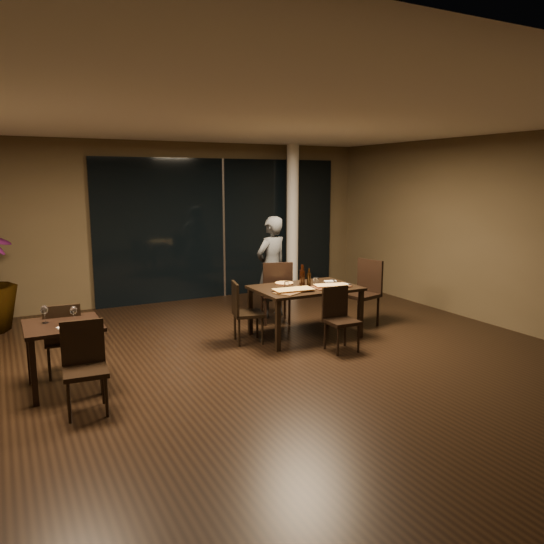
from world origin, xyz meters
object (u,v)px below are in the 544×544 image
(main_table, at_px, (305,292))
(bottle_c, at_px, (302,275))
(chair_main_left, at_px, (243,309))
(side_table, at_px, (63,335))
(chair_main_near, at_px, (339,315))
(chair_main_right, at_px, (365,289))
(chair_side_near, at_px, (84,362))
(diner, at_px, (272,267))
(chair_side_far, at_px, (63,336))
(bottle_a, at_px, (303,276))
(bottle_b, at_px, (309,277))
(chair_main_far, at_px, (276,289))

(main_table, xyz_separation_m, bottle_c, (0.02, 0.13, 0.23))
(main_table, xyz_separation_m, chair_main_left, (-0.95, 0.13, -0.18))
(side_table, bearing_deg, chair_main_near, -3.99)
(chair_main_left, xyz_separation_m, chair_main_right, (2.13, -0.01, 0.09))
(chair_main_right, distance_m, chair_side_near, 4.65)
(diner, bearing_deg, chair_side_near, 18.78)
(side_table, bearing_deg, chair_side_far, 85.82)
(main_table, height_order, chair_side_far, chair_side_far)
(chair_side_near, bearing_deg, bottle_c, 26.33)
(chair_side_near, bearing_deg, chair_main_left, 33.98)
(bottle_a, height_order, bottle_b, bottle_a)
(bottle_a, bearing_deg, side_table, -170.82)
(side_table, relative_size, chair_side_near, 0.88)
(side_table, xyz_separation_m, diner, (3.49, 1.74, 0.23))
(chair_main_far, relative_size, chair_main_near, 1.18)
(chair_side_far, height_order, chair_side_near, chair_side_near)
(bottle_a, bearing_deg, chair_side_near, -159.41)
(chair_main_left, relative_size, chair_main_right, 0.84)
(main_table, height_order, chair_side_near, chair_side_near)
(chair_main_right, xyz_separation_m, chair_side_far, (-4.55, -0.21, -0.09))
(main_table, xyz_separation_m, chair_main_right, (1.18, 0.12, -0.09))
(chair_side_far, bearing_deg, bottle_a, -173.92)
(side_table, relative_size, bottle_a, 2.51)
(chair_main_left, relative_size, bottle_c, 2.83)
(chair_main_near, height_order, chair_side_near, chair_side_near)
(side_table, xyz_separation_m, chair_main_far, (3.35, 1.30, -0.05))
(chair_main_far, bearing_deg, chair_side_far, 33.01)
(main_table, distance_m, chair_main_near, 0.77)
(chair_main_right, relative_size, chair_side_far, 1.17)
(main_table, bearing_deg, chair_side_far, -178.44)
(chair_main_far, xyz_separation_m, bottle_c, (0.07, -0.67, 0.33))
(chair_main_far, distance_m, diner, 0.54)
(chair_main_right, bearing_deg, bottle_a, -100.39)
(chair_main_right, relative_size, diner, 0.61)
(bottle_c, bearing_deg, chair_main_left, -179.97)
(diner, bearing_deg, chair_side_far, 4.18)
(chair_main_right, bearing_deg, chair_side_near, -87.61)
(main_table, distance_m, chair_main_right, 1.19)
(bottle_b, xyz_separation_m, bottle_c, (-0.05, 0.12, 0.02))
(chair_main_left, xyz_separation_m, bottle_c, (0.97, 0.00, 0.41))
(main_table, distance_m, bottle_b, 0.22)
(main_table, height_order, chair_main_right, chair_main_right)
(chair_main_near, relative_size, chair_side_near, 0.95)
(chair_main_left, bearing_deg, chair_main_far, -40.02)
(chair_side_near, bearing_deg, chair_side_far, 99.16)
(chair_main_far, bearing_deg, bottle_a, 110.80)
(chair_side_far, xyz_separation_m, bottle_b, (3.44, 0.10, 0.39))
(chair_main_near, bearing_deg, diner, 92.01)
(chair_main_left, xyz_separation_m, bottle_a, (0.93, -0.09, 0.42))
(chair_side_far, xyz_separation_m, bottle_a, (3.35, 0.14, 0.41))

